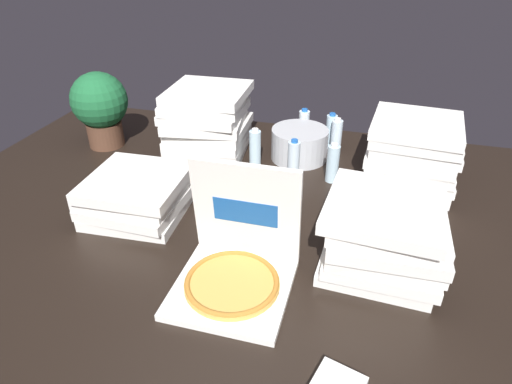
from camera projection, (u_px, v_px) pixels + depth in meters
name	position (u px, v px, depth m)	size (l,w,h in m)	color
ground_plane	(246.00, 232.00, 1.91)	(3.20, 2.40, 0.02)	black
open_pizza_box	(236.00, 263.00, 1.60)	(0.41, 0.42, 0.44)	white
pizza_stack_right_near	(412.00, 153.00, 2.18)	(0.45, 0.45, 0.34)	white
pizza_stack_center_near	(384.00, 235.00, 1.64)	(0.45, 0.45, 0.29)	white
pizza_stack_center_far	(207.00, 123.00, 2.43)	(0.47, 0.47, 0.39)	white
pizza_stack_right_mid	(138.00, 195.00, 1.98)	(0.44, 0.44, 0.19)	white
ice_bucket	(299.00, 144.00, 2.46)	(0.31, 0.31, 0.17)	#B7BABF
water_bottle_0	(336.00, 136.00, 2.51)	(0.06, 0.06, 0.21)	silver
water_bottle_1	(294.00, 159.00, 2.27)	(0.06, 0.06, 0.21)	silver
water_bottle_2	(304.00, 126.00, 2.63)	(0.06, 0.06, 0.21)	white
water_bottle_3	(331.00, 131.00, 2.58)	(0.06, 0.06, 0.21)	silver
water_bottle_4	(333.00, 163.00, 2.23)	(0.06, 0.06, 0.21)	silver
water_bottle_5	(255.00, 148.00, 2.39)	(0.06, 0.06, 0.21)	silver
potted_plant	(100.00, 106.00, 2.52)	(0.32, 0.32, 0.44)	#513323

